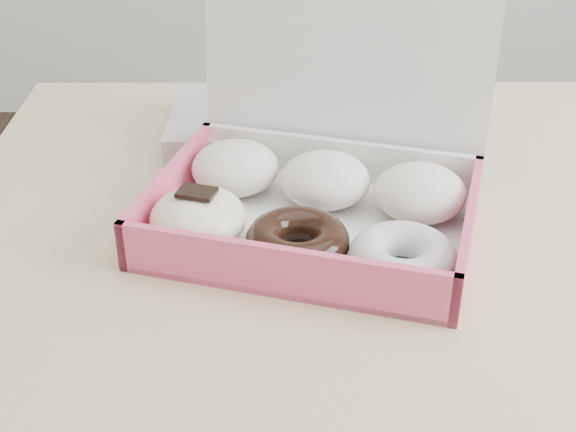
{
  "coord_description": "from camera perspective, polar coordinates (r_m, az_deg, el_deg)",
  "views": [
    {
      "loc": [
        -0.22,
        -0.76,
        1.21
      ],
      "look_at": [
        -0.22,
        -0.05,
        0.78
      ],
      "focal_mm": 50.0,
      "sensor_mm": 36.0,
      "label": 1
    }
  ],
  "objects": [
    {
      "name": "table",
      "position": [
        0.96,
        13.13,
        -4.1
      ],
      "size": [
        1.2,
        0.8,
        0.75
      ],
      "color": "tan",
      "rests_on": "ground"
    },
    {
      "name": "donut_box",
      "position": [
        0.86,
        1.84,
        1.7
      ],
      "size": [
        0.4,
        0.36,
        0.24
      ],
      "rotation": [
        0.0,
        0.0,
        -0.28
      ],
      "color": "white",
      "rests_on": "table"
    },
    {
      "name": "newspapers",
      "position": [
        1.06,
        -1.93,
        6.57
      ],
      "size": [
        0.24,
        0.19,
        0.04
      ],
      "primitive_type": "cube",
      "rotation": [
        0.0,
        0.0,
        -0.01
      ],
      "color": "silver",
      "rests_on": "table"
    }
  ]
}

